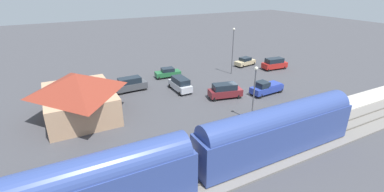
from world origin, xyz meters
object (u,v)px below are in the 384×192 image
object	(u,v)px
pickup_blue	(266,88)
suv_silver	(180,84)
station_building	(79,95)
light_pole_lot_center	(233,46)
suv_red	(274,63)
sedan_green	(168,73)
suv_charcoal	(131,84)
suv_maroon	(225,91)
light_pole_near_platform	(255,87)
sedan_tan	(245,62)
pedestrian_on_platform	(333,98)

from	to	relation	value
pickup_blue	suv_silver	xyz separation A→B (m)	(7.34, 11.06, 0.12)
station_building	suv_silver	size ratio (longest dim) A/B	2.35
light_pole_lot_center	suv_red	bearing A→B (deg)	-99.39
sedan_green	suv_charcoal	size ratio (longest dim) A/B	0.94
pickup_blue	station_building	bearing A→B (deg)	78.19
sedan_green	suv_maroon	distance (m)	13.26
suv_silver	light_pole_lot_center	distance (m)	13.29
light_pole_lot_center	suv_charcoal	bearing A→B (deg)	88.94
suv_silver	station_building	bearing A→B (deg)	97.20
station_building	light_pole_lot_center	world-z (taller)	light_pole_lot_center
suv_silver	light_pole_near_platform	bearing A→B (deg)	-164.69
station_building	sedan_green	bearing A→B (deg)	-60.58
suv_charcoal	sedan_tan	world-z (taller)	suv_charcoal
station_building	sedan_green	distance (m)	18.36
sedan_green	light_pole_near_platform	world-z (taller)	light_pole_near_platform
suv_maroon	sedan_green	bearing A→B (deg)	16.30
suv_silver	suv_maroon	distance (m)	7.30
pickup_blue	suv_silver	world-z (taller)	suv_silver
pedestrian_on_platform	suv_silver	size ratio (longest dim) A/B	0.35
pedestrian_on_platform	light_pole_near_platform	world-z (taller)	light_pole_near_platform
suv_red	light_pole_near_platform	bearing A→B (deg)	129.86
suv_charcoal	suv_silver	bearing A→B (deg)	-117.62
pedestrian_on_platform	suv_silver	bearing A→B (deg)	46.06
station_building	suv_maroon	world-z (taller)	station_building
pickup_blue	light_pole_near_platform	distance (m)	10.03
suv_charcoal	station_building	bearing A→B (deg)	124.41
suv_red	pickup_blue	bearing A→B (deg)	131.44
suv_charcoal	light_pole_lot_center	bearing A→B (deg)	-91.06
suv_silver	sedan_tan	distance (m)	18.87
pedestrian_on_platform	suv_maroon	xyz separation A→B (m)	(9.64, 11.25, -0.13)
sedan_tan	light_pole_lot_center	world-z (taller)	light_pole_lot_center
station_building	light_pole_near_platform	size ratio (longest dim) A/B	1.66
pedestrian_on_platform	station_building	bearing A→B (deg)	66.53
suv_charcoal	light_pole_near_platform	distance (m)	20.02
station_building	sedan_green	world-z (taller)	station_building
pedestrian_on_platform	suv_maroon	world-z (taller)	suv_maroon
pedestrian_on_platform	suv_silver	distance (m)	22.04
sedan_green	suv_red	bearing A→B (deg)	-104.55
station_building	light_pole_lot_center	xyz separation A→B (m)	(5.16, -27.19, 2.32)
suv_maroon	pedestrian_on_platform	bearing A→B (deg)	-130.58
pedestrian_on_platform	pickup_blue	bearing A→B (deg)	31.17
sedan_green	light_pole_near_platform	size ratio (longest dim) A/B	0.67
pedestrian_on_platform	light_pole_lot_center	distance (m)	19.34
sedan_tan	suv_charcoal	bearing A→B (deg)	96.29
light_pole_near_platform	suv_charcoal	bearing A→B (deg)	32.16
suv_red	sedan_green	distance (m)	21.15
station_building	pickup_blue	xyz separation A→B (m)	(-5.45, -26.05, -1.93)
suv_maroon	light_pole_near_platform	distance (m)	8.20
pedestrian_on_platform	suv_charcoal	distance (m)	29.63
pedestrian_on_platform	sedan_tan	world-z (taller)	pedestrian_on_platform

